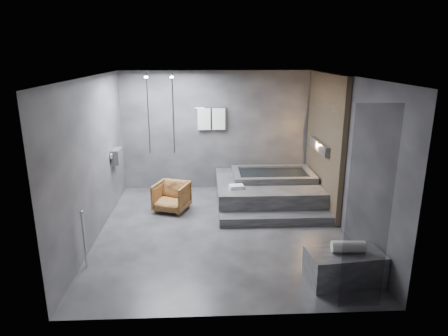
{
  "coord_description": "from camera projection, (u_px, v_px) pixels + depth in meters",
  "views": [
    {
      "loc": [
        -0.29,
        -6.79,
        3.19
      ],
      "look_at": [
        0.05,
        0.3,
        1.13
      ],
      "focal_mm": 32.0,
      "sensor_mm": 36.0,
      "label": 1
    }
  ],
  "objects": [
    {
      "name": "driftwood_chair",
      "position": [
        172.0,
        197.0,
        8.29
      ],
      "size": [
        0.83,
        0.84,
        0.6
      ],
      "primitive_type": "imported",
      "rotation": [
        0.0,
        0.0,
        -0.35
      ],
      "color": "#4D2D13",
      "rests_on": "ground"
    },
    {
      "name": "deck_towel",
      "position": [
        236.0,
        187.0,
        8.18
      ],
      "size": [
        0.31,
        0.25,
        0.08
      ],
      "primitive_type": "cube",
      "rotation": [
        0.0,
        0.0,
        0.14
      ],
      "color": "white",
      "rests_on": "tub_deck"
    },
    {
      "name": "tub_step",
      "position": [
        276.0,
        219.0,
        7.7
      ],
      "size": [
        2.2,
        0.36,
        0.18
      ],
      "primitive_type": "cube",
      "color": "#2D2E30",
      "rests_on": "ground"
    },
    {
      "name": "tub_deck",
      "position": [
        267.0,
        191.0,
        8.79
      ],
      "size": [
        2.2,
        2.0,
        0.5
      ],
      "primitive_type": "cube",
      "color": "#2D2E30",
      "rests_on": "ground"
    },
    {
      "name": "rolled_towel",
      "position": [
        348.0,
        247.0,
        5.62
      ],
      "size": [
        0.48,
        0.2,
        0.17
      ],
      "primitive_type": "cylinder",
      "rotation": [
        0.0,
        1.57,
        -0.07
      ],
      "color": "white",
      "rests_on": "concrete_bench"
    },
    {
      "name": "concrete_bench",
      "position": [
        344.0,
        267.0,
        5.71
      ],
      "size": [
        1.1,
        0.69,
        0.47
      ],
      "primitive_type": "cube",
      "rotation": [
        0.0,
        0.0,
        0.11
      ],
      "color": "#343436",
      "rests_on": "ground"
    },
    {
      "name": "room",
      "position": [
        244.0,
        136.0,
        7.19
      ],
      "size": [
        5.0,
        5.04,
        2.82
      ],
      "color": "#29292B",
      "rests_on": "ground"
    }
  ]
}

